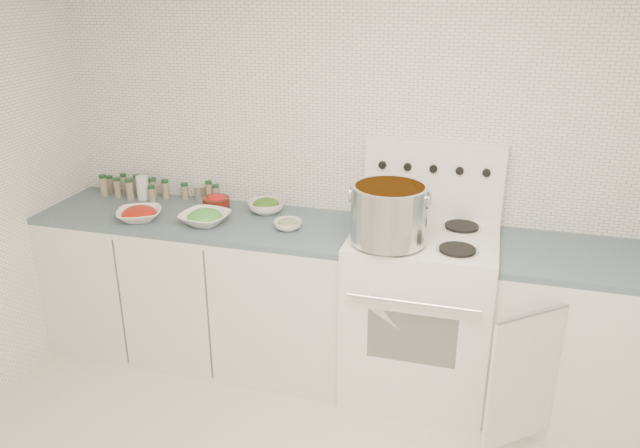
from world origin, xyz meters
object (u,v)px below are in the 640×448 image
(bowl_tomato, at_px, (139,214))
(stove, at_px, (420,308))
(stock_pot, at_px, (389,212))
(bowl_snowpea, at_px, (205,217))

(bowl_tomato, bearing_deg, stove, 5.05)
(stove, xyz_separation_m, stock_pot, (-0.17, -0.17, 0.61))
(bowl_tomato, bearing_deg, stock_pot, -1.18)
(bowl_tomato, bearing_deg, bowl_snowpea, 6.71)
(stock_pot, distance_m, bowl_snowpea, 1.06)
(bowl_tomato, distance_m, bowl_snowpea, 0.39)
(bowl_tomato, height_order, bowl_snowpea, bowl_snowpea)
(stove, xyz_separation_m, bowl_tomato, (-1.60, -0.14, 0.44))
(stock_pot, height_order, bowl_snowpea, stock_pot)
(stock_pot, bearing_deg, bowl_snowpea, 175.90)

